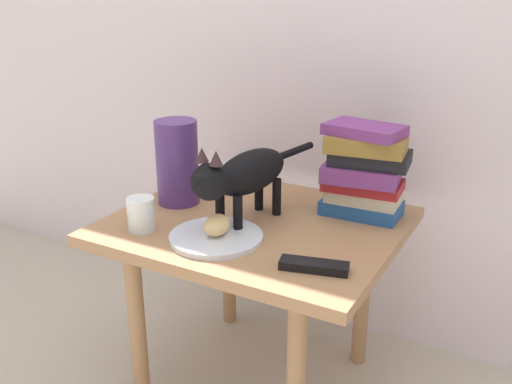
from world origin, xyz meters
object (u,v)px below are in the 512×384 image
object	(u,v)px
cat	(243,175)
candle_jar	(141,216)
plate	(216,237)
bread_roll	(217,225)
book_stack	(364,171)
tv_remote	(314,266)
green_vase	(177,162)
side_table	(256,244)

from	to	relation	value
cat	candle_jar	size ratio (longest dim) A/B	5.60
plate	candle_jar	distance (m)	0.20
plate	cat	bearing A→B (deg)	86.29
candle_jar	bread_roll	bearing A→B (deg)	11.31
book_stack	tv_remote	world-z (taller)	book_stack
plate	candle_jar	xyz separation A→B (m)	(-0.20, -0.04, 0.03)
green_vase	cat	bearing A→B (deg)	-10.92
side_table	tv_remote	size ratio (longest dim) A/B	4.87
candle_jar	tv_remote	xyz separation A→B (m)	(0.47, 0.01, -0.03)
book_stack	side_table	bearing A→B (deg)	-143.69
book_stack	candle_jar	bearing A→B (deg)	-141.72
book_stack	green_vase	size ratio (longest dim) A/B	1.06
side_table	bread_roll	size ratio (longest dim) A/B	9.13
book_stack	plate	bearing A→B (deg)	-128.77
tv_remote	plate	bearing A→B (deg)	160.12
plate	book_stack	distance (m)	0.43
book_stack	bread_roll	bearing A→B (deg)	-128.68
side_table	green_vase	xyz separation A→B (m)	(-0.26, 0.01, 0.19)
candle_jar	tv_remote	size ratio (longest dim) A/B	0.57
side_table	bread_roll	xyz separation A→B (m)	(-0.03, -0.15, 0.11)
plate	cat	size ratio (longest dim) A/B	0.48
green_vase	candle_jar	distance (m)	0.22
side_table	cat	distance (m)	0.21
green_vase	candle_jar	world-z (taller)	green_vase
cat	book_stack	bearing A→B (deg)	39.06
book_stack	green_vase	bearing A→B (deg)	-162.19
cat	side_table	bearing A→B (deg)	59.81
bread_roll	cat	world-z (taller)	cat
bread_roll	book_stack	distance (m)	0.42
side_table	tv_remote	xyz separation A→B (m)	(0.24, -0.18, 0.08)
plate	bread_roll	size ratio (longest dim) A/B	2.85
book_stack	green_vase	distance (m)	0.51
cat	book_stack	xyz separation A→B (m)	(0.25, 0.20, -0.01)
green_vase	tv_remote	xyz separation A→B (m)	(0.50, -0.19, -0.11)
side_table	bread_roll	world-z (taller)	bread_roll
bread_roll	candle_jar	distance (m)	0.20
plate	tv_remote	distance (m)	0.27
plate	cat	world-z (taller)	cat
candle_jar	side_table	bearing A→B (deg)	40.19
book_stack	candle_jar	size ratio (longest dim) A/B	2.94
side_table	green_vase	size ratio (longest dim) A/B	3.09
bread_roll	tv_remote	bearing A→B (deg)	-6.17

